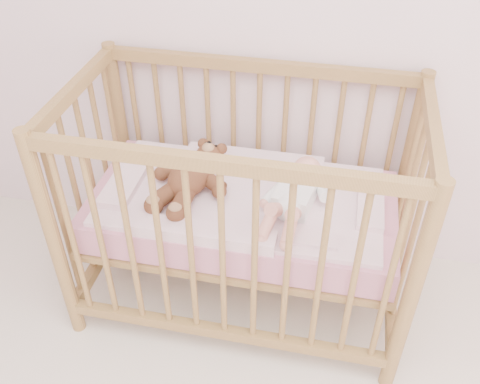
% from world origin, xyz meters
% --- Properties ---
extents(crib, '(1.36, 0.76, 1.00)m').
position_xyz_m(crib, '(-0.37, 1.60, 0.50)').
color(crib, '#A68446').
rests_on(crib, floor).
extents(mattress, '(1.22, 0.62, 0.13)m').
position_xyz_m(mattress, '(-0.37, 1.60, 0.49)').
color(mattress, pink).
rests_on(mattress, crib).
extents(blanket, '(1.10, 0.58, 0.06)m').
position_xyz_m(blanket, '(-0.37, 1.60, 0.56)').
color(blanket, '#F4A8BF').
rests_on(blanket, mattress).
extents(baby, '(0.34, 0.56, 0.13)m').
position_xyz_m(baby, '(-0.16, 1.58, 0.64)').
color(baby, white).
rests_on(baby, blanket).
extents(teddy_bear, '(0.44, 0.55, 0.13)m').
position_xyz_m(teddy_bear, '(-0.58, 1.58, 0.65)').
color(teddy_bear, brown).
rests_on(teddy_bear, blanket).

